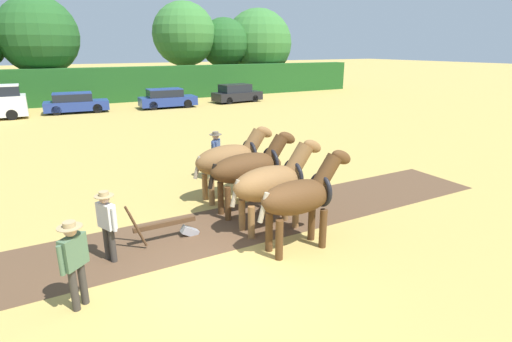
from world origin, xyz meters
TOP-DOWN VIEW (x-y plane):
  - ground_plane at (0.00, 0.00)m, footprint 240.00×240.00m
  - plowed_furrow_strip at (-1.39, 2.15)m, footprint 22.37×2.72m
  - hedgerow at (0.00, 30.36)m, footprint 57.11×1.55m
  - tree_center at (-2.07, 32.95)m, footprint 6.51×6.51m
  - tree_center_right at (11.11, 34.06)m, footprint 6.37×6.37m
  - tree_right at (15.41, 33.77)m, footprint 5.17×5.17m
  - tree_far_right at (19.92, 34.43)m, footprint 7.54×7.54m
  - draft_horse_lead_left at (2.08, 0.21)m, footprint 2.64×0.85m
  - draft_horse_lead_right at (2.08, 1.49)m, footprint 2.81×0.98m
  - draft_horse_trail_left at (2.08, 2.78)m, footprint 2.91×0.91m
  - draft_horse_trail_right at (2.09, 4.07)m, footprint 2.83×1.02m
  - plow at (-0.54, 2.15)m, footprint 1.78×0.46m
  - farmer_at_plow at (-2.06, 1.80)m, footprint 0.42×0.61m
  - farmer_beside_team at (2.40, 6.04)m, footprint 0.47×0.56m
  - farmer_onlooker_left at (-2.87, 0.28)m, footprint 0.53×0.48m
  - parked_car_left at (-0.51, 25.48)m, footprint 4.55×2.12m
  - parked_car_center_left at (6.17, 24.67)m, footprint 4.50×1.93m
  - parked_car_center at (12.57, 25.09)m, footprint 4.43×2.22m

SIDE VIEW (x-z plane):
  - ground_plane at x=0.00m, z-range 0.00..0.00m
  - plowed_furrow_strip at x=-1.39m, z-range 0.00..0.01m
  - plow at x=-0.54m, z-range -0.24..0.89m
  - parked_car_left at x=-0.51m, z-range -0.02..1.46m
  - parked_car_center_left at x=6.17m, z-range -0.02..1.49m
  - parked_car_center at x=12.57m, z-range -0.04..1.52m
  - farmer_at_plow at x=-2.06m, z-range 0.14..1.82m
  - farmer_onlooker_left at x=-2.87m, z-range 0.16..1.90m
  - farmer_beside_team at x=2.40m, z-range 0.17..1.95m
  - draft_horse_trail_right at x=2.09m, z-range 0.13..2.45m
  - draft_horse_lead_right at x=2.08m, z-range 0.10..2.50m
  - draft_horse_lead_left at x=2.08m, z-range 0.13..2.54m
  - draft_horse_trail_left at x=2.08m, z-range 0.17..2.55m
  - hedgerow at x=0.00m, z-range 0.00..2.99m
  - tree_far_right at x=19.92m, z-range 0.64..9.47m
  - tree_right at x=15.41m, z-range 1.24..8.92m
  - tree_center at x=-2.07m, z-range 1.15..9.99m
  - tree_center_right at x=11.11m, z-range 1.35..10.46m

